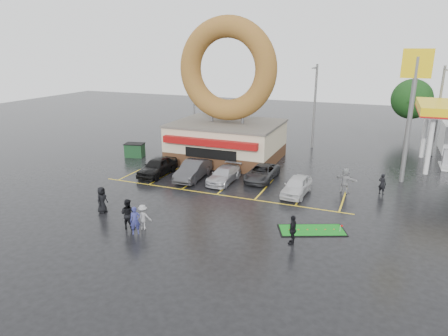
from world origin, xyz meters
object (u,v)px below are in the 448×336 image
at_px(car_white, 297,186).
at_px(putting_green, 312,230).
at_px(donut_shop, 227,114).
at_px(shell_sign, 413,92).
at_px(streetlight_mid, 315,104).
at_px(car_dgrey, 193,170).
at_px(car_black, 158,166).
at_px(person_blue, 135,221).
at_px(streetlight_right, 439,109).
at_px(person_cameraman, 293,230).
at_px(car_grey, 262,173).
at_px(streetlight_left, 194,99).
at_px(dumpster, 135,150).
at_px(car_silver, 224,175).

relative_size(car_white, putting_green, 0.94).
bearing_deg(donut_shop, shell_sign, -3.47).
xyz_separation_m(streetlight_mid, car_dgrey, (-7.29, -14.84, -4.00)).
bearing_deg(car_black, person_blue, -64.27).
relative_size(streetlight_right, car_white, 2.21).
xyz_separation_m(streetlight_right, person_cameraman, (-8.94, -24.13, -3.92)).
bearing_deg(car_grey, streetlight_left, 137.13).
relative_size(streetlight_right, dumpster, 5.00).
distance_m(car_black, car_grey, 9.03).
relative_size(donut_shop, person_cameraman, 7.81).
height_order(donut_shop, car_white, donut_shop).
bearing_deg(car_silver, streetlight_mid, 74.37).
xyz_separation_m(donut_shop, putting_green, (10.80, -13.11, -4.43)).
distance_m(car_dgrey, putting_green, 12.74).
distance_m(shell_sign, car_silver, 16.22).
height_order(streetlight_right, car_grey, streetlight_right).
height_order(car_black, car_dgrey, car_dgrey).
xyz_separation_m(streetlight_left, person_cameraman, (17.06, -22.13, -3.92)).
height_order(streetlight_mid, car_white, streetlight_mid).
height_order(car_grey, person_cameraman, person_cameraman).
relative_size(car_silver, dumpster, 2.39).
bearing_deg(car_silver, person_cameraman, -46.20).
relative_size(car_white, person_cameraman, 2.36).
relative_size(donut_shop, car_dgrey, 2.84).
height_order(streetlight_left, car_black, streetlight_left).
bearing_deg(streetlight_mid, car_white, -84.10).
xyz_separation_m(car_dgrey, putting_green, (11.10, -6.21, -0.75)).
bearing_deg(shell_sign, donut_shop, 176.53).
xyz_separation_m(streetlight_right, car_grey, (-13.86, -13.92, -4.15)).
bearing_deg(car_silver, dumpster, 162.47).
bearing_deg(person_cameraman, shell_sign, 160.26).
bearing_deg(person_cameraman, person_blue, -72.68).
bearing_deg(putting_green, streetlight_mid, 100.23).
height_order(shell_sign, person_cameraman, shell_sign).
distance_m(streetlight_mid, person_cameraman, 23.66).
bearing_deg(dumpster, car_black, -52.75).
relative_size(car_silver, person_cameraman, 2.49).
relative_size(streetlight_left, car_silver, 2.09).
relative_size(streetlight_mid, dumpster, 5.00).
height_order(car_grey, person_blue, person_blue).
distance_m(car_grey, person_blue, 13.13).
distance_m(streetlight_mid, car_grey, 13.69).
bearing_deg(car_white, streetlight_left, 141.13).
relative_size(car_black, dumpster, 2.55).
bearing_deg(streetlight_right, streetlight_mid, -175.24).
bearing_deg(car_black, streetlight_left, 104.59).
relative_size(streetlight_mid, car_black, 1.96).
xyz_separation_m(car_grey, putting_green, (5.66, -8.14, -0.60)).
height_order(streetlight_mid, streetlight_right, same).
bearing_deg(person_cameraman, dumpster, -120.33).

